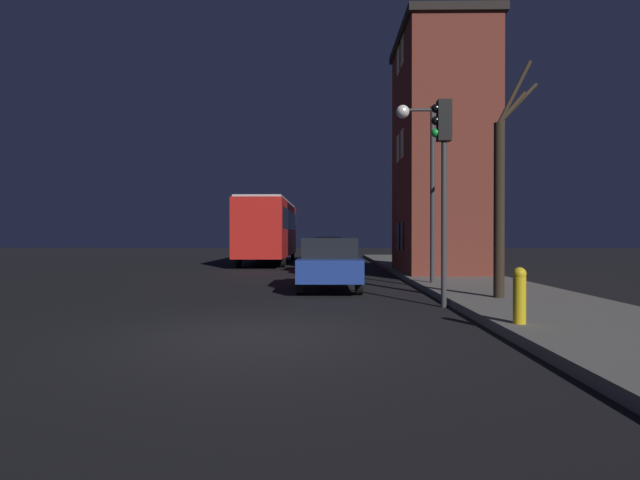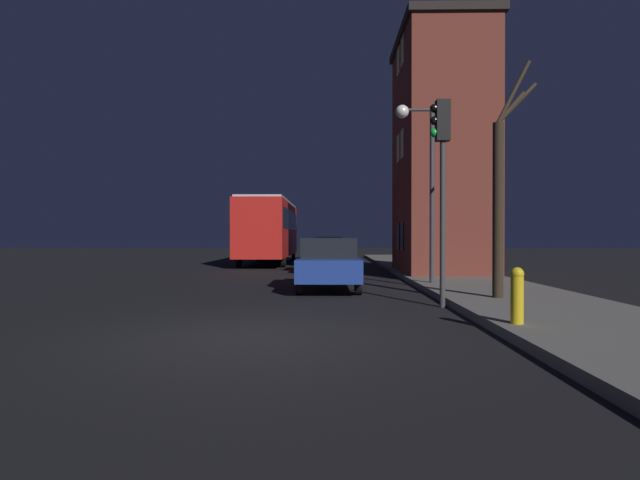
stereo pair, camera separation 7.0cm
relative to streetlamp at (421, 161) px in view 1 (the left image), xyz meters
name	(u,v)px [view 1 (the left image)]	position (x,y,z in m)	size (l,w,h in m)	color
ground_plane	(251,336)	(-4.04, -7.29, -3.85)	(120.00, 120.00, 0.00)	black
sidewalk	(615,331)	(1.65, -7.29, -3.76)	(3.50, 60.00, 0.17)	#605E59
brick_building	(441,152)	(1.70, 4.83, 1.08)	(3.44, 5.48, 9.47)	brown
streetlamp	(421,161)	(0.00, 0.00, 0.00)	(1.17, 0.40, 5.36)	#38383A
traffic_light	(443,159)	(-0.29, -4.08, -0.58)	(0.43, 0.24, 4.56)	#38383A
bare_tree	(501,194)	(1.15, -3.64, -1.31)	(1.22, 0.72, 5.49)	#2D2319
bus	(269,227)	(-6.17, 13.31, -1.73)	(2.47, 10.44, 3.55)	red
car_near_lane	(329,262)	(-2.77, -0.40, -3.04)	(1.75, 4.43, 1.52)	navy
car_mid_lane	(325,254)	(-2.92, 6.87, -3.07)	(1.77, 3.94, 1.51)	beige
car_far_lane	(328,249)	(-2.76, 14.07, -3.03)	(1.72, 4.04, 1.53)	#B7BABF
fire_hydrant	(519,294)	(0.25, -7.09, -3.20)	(0.21, 0.21, 0.91)	gold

